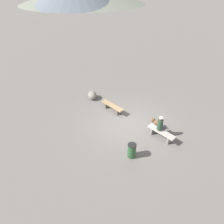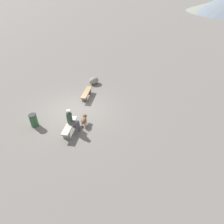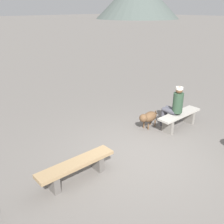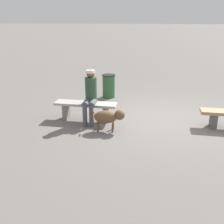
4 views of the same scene
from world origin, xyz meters
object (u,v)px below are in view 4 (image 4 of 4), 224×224
object	(u,v)px
seated_person	(90,94)
dog	(108,117)
bench_right	(86,108)
trash_bin	(109,86)

from	to	relation	value
seated_person	dog	size ratio (longest dim) A/B	1.61
bench_right	trash_bin	bearing A→B (deg)	-94.89
seated_person	trash_bin	distance (m)	2.30
seated_person	dog	distance (m)	0.85
bench_right	trash_bin	world-z (taller)	trash_bin
trash_bin	dog	bearing A→B (deg)	98.50
bench_right	seated_person	world-z (taller)	seated_person
bench_right	trash_bin	distance (m)	2.17
seated_person	dog	bearing A→B (deg)	135.39
dog	trash_bin	xyz separation A→B (m)	(0.42, -2.78, 0.03)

